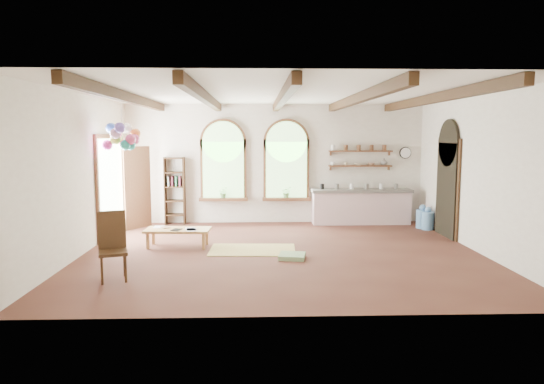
{
  "coord_description": "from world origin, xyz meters",
  "views": [
    {
      "loc": [
        -0.52,
        -9.64,
        2.38
      ],
      "look_at": [
        -0.18,
        0.6,
        1.17
      ],
      "focal_mm": 32.0,
      "sensor_mm": 36.0,
      "label": 1
    }
  ],
  "objects_px": {
    "kitchen_counter": "(361,206)",
    "side_chair": "(113,261)",
    "balloon_cluster": "(122,137)",
    "coffee_table": "(178,231)"
  },
  "relations": [
    {
      "from": "balloon_cluster",
      "to": "coffee_table",
      "type": "bearing_deg",
      "value": -14.85
    },
    {
      "from": "kitchen_counter",
      "to": "coffee_table",
      "type": "relative_size",
      "value": 1.91
    },
    {
      "from": "kitchen_counter",
      "to": "balloon_cluster",
      "type": "relative_size",
      "value": 2.35
    },
    {
      "from": "coffee_table",
      "to": "side_chair",
      "type": "bearing_deg",
      "value": -105.93
    },
    {
      "from": "balloon_cluster",
      "to": "side_chair",
      "type": "bearing_deg",
      "value": -79.2
    },
    {
      "from": "coffee_table",
      "to": "side_chair",
      "type": "xyz_separation_m",
      "value": [
        -0.68,
        -2.37,
        -0.02
      ]
    },
    {
      "from": "side_chair",
      "to": "coffee_table",
      "type": "bearing_deg",
      "value": 74.07
    },
    {
      "from": "kitchen_counter",
      "to": "side_chair",
      "type": "bearing_deg",
      "value": -136.15
    },
    {
      "from": "kitchen_counter",
      "to": "balloon_cluster",
      "type": "height_order",
      "value": "balloon_cluster"
    },
    {
      "from": "kitchen_counter",
      "to": "balloon_cluster",
      "type": "distance_m",
      "value": 6.41
    }
  ]
}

